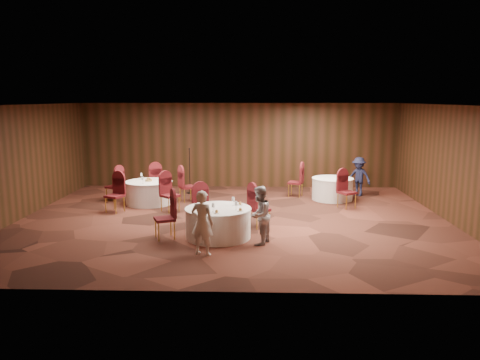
{
  "coord_description": "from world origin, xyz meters",
  "views": [
    {
      "loc": [
        0.63,
        -12.79,
        3.38
      ],
      "look_at": [
        0.2,
        0.2,
        1.1
      ],
      "focal_mm": 35.0,
      "sensor_mm": 36.0,
      "label": 1
    }
  ],
  "objects_px": {
    "table_main": "(218,223)",
    "table_right": "(332,189)",
    "table_left": "(149,192)",
    "woman_a": "(202,223)",
    "mic_stand": "(190,180)",
    "woman_b": "(259,215)",
    "man_c": "(359,177)"
  },
  "relations": [
    {
      "from": "woman_b",
      "to": "man_c",
      "type": "relative_size",
      "value": 1.02
    },
    {
      "from": "woman_b",
      "to": "mic_stand",
      "type": "bearing_deg",
      "value": -134.71
    },
    {
      "from": "table_main",
      "to": "woman_b",
      "type": "relative_size",
      "value": 1.17
    },
    {
      "from": "table_right",
      "to": "woman_b",
      "type": "distance_m",
      "value": 5.57
    },
    {
      "from": "mic_stand",
      "to": "man_c",
      "type": "height_order",
      "value": "mic_stand"
    },
    {
      "from": "table_left",
      "to": "woman_a",
      "type": "distance_m",
      "value": 5.47
    },
    {
      "from": "woman_b",
      "to": "table_right",
      "type": "bearing_deg",
      "value": 176.02
    },
    {
      "from": "table_right",
      "to": "mic_stand",
      "type": "relative_size",
      "value": 0.84
    },
    {
      "from": "mic_stand",
      "to": "woman_b",
      "type": "relative_size",
      "value": 1.18
    },
    {
      "from": "table_main",
      "to": "table_right",
      "type": "relative_size",
      "value": 1.18
    },
    {
      "from": "mic_stand",
      "to": "man_c",
      "type": "bearing_deg",
      "value": -2.61
    },
    {
      "from": "mic_stand",
      "to": "woman_b",
      "type": "height_order",
      "value": "mic_stand"
    },
    {
      "from": "man_c",
      "to": "woman_a",
      "type": "bearing_deg",
      "value": -90.56
    },
    {
      "from": "table_left",
      "to": "mic_stand",
      "type": "bearing_deg",
      "value": 58.28
    },
    {
      "from": "table_main",
      "to": "woman_a",
      "type": "bearing_deg",
      "value": -100.47
    },
    {
      "from": "mic_stand",
      "to": "woman_a",
      "type": "distance_m",
      "value": 6.82
    },
    {
      "from": "table_main",
      "to": "mic_stand",
      "type": "xyz_separation_m",
      "value": [
        -1.45,
        5.4,
        0.1
      ]
    },
    {
      "from": "table_main",
      "to": "mic_stand",
      "type": "bearing_deg",
      "value": 105.03
    },
    {
      "from": "table_right",
      "to": "man_c",
      "type": "bearing_deg",
      "value": 33.15
    },
    {
      "from": "table_main",
      "to": "man_c",
      "type": "distance_m",
      "value": 6.84
    },
    {
      "from": "table_main",
      "to": "table_left",
      "type": "xyz_separation_m",
      "value": [
        -2.53,
        3.65,
        0.0
      ]
    },
    {
      "from": "mic_stand",
      "to": "woman_b",
      "type": "distance_m",
      "value": 6.39
    },
    {
      "from": "table_left",
      "to": "woman_b",
      "type": "relative_size",
      "value": 1.1
    },
    {
      "from": "table_right",
      "to": "man_c",
      "type": "height_order",
      "value": "man_c"
    },
    {
      "from": "table_left",
      "to": "table_right",
      "type": "relative_size",
      "value": 1.1
    },
    {
      "from": "table_main",
      "to": "table_left",
      "type": "relative_size",
      "value": 1.07
    },
    {
      "from": "table_right",
      "to": "table_main",
      "type": "bearing_deg",
      "value": -128.06
    },
    {
      "from": "mic_stand",
      "to": "table_left",
      "type": "bearing_deg",
      "value": -121.72
    },
    {
      "from": "table_main",
      "to": "woman_b",
      "type": "height_order",
      "value": "woman_b"
    },
    {
      "from": "table_left",
      "to": "mic_stand",
      "type": "distance_m",
      "value": 2.06
    },
    {
      "from": "woman_a",
      "to": "table_right",
      "type": "bearing_deg",
      "value": -104.02
    },
    {
      "from": "table_right",
      "to": "woman_b",
      "type": "height_order",
      "value": "woman_b"
    }
  ]
}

